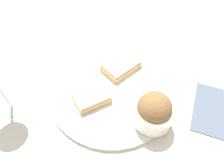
{
  "coord_description": "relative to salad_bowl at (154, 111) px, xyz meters",
  "views": [
    {
      "loc": [
        -0.04,
        -0.36,
        0.49
      ],
      "look_at": [
        0.0,
        0.0,
        0.03
      ],
      "focal_mm": 35.0,
      "sensor_mm": 36.0,
      "label": 1
    }
  ],
  "objects": [
    {
      "name": "sauce_ramekin",
      "position": [
        0.0,
        0.09,
        -0.02
      ],
      "size": [
        0.06,
        0.06,
        0.03
      ],
      "color": "white",
      "rests_on": "dinner_plate"
    },
    {
      "name": "ground_plane",
      "position": [
        -0.09,
        0.11,
        -0.06
      ],
      "size": [
        4.0,
        4.0,
        0.0
      ],
      "primitive_type": "plane",
      "color": "beige"
    },
    {
      "name": "cheese_toast_far",
      "position": [
        -0.14,
        0.08,
        -0.03
      ],
      "size": [
        0.11,
        0.1,
        0.03
      ],
      "color": "tan",
      "rests_on": "dinner_plate"
    },
    {
      "name": "napkin",
      "position": [
        0.18,
        0.02,
        -0.05
      ],
      "size": [
        0.17,
        0.19,
        0.01
      ],
      "color": "#4C5666",
      "rests_on": "ground_plane"
    },
    {
      "name": "cheese_toast_near",
      "position": [
        -0.05,
        0.18,
        -0.03
      ],
      "size": [
        0.13,
        0.12,
        0.03
      ],
      "color": "tan",
      "rests_on": "dinner_plate"
    },
    {
      "name": "dinner_plate",
      "position": [
        -0.09,
        0.11,
        -0.05
      ],
      "size": [
        0.35,
        0.35,
        0.01
      ],
      "color": "silver",
      "rests_on": "ground_plane"
    },
    {
      "name": "salad_bowl",
      "position": [
        0.0,
        0.0,
        0.0
      ],
      "size": [
        0.1,
        0.1,
        0.1
      ],
      "color": "silver",
      "rests_on": "dinner_plate"
    }
  ]
}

